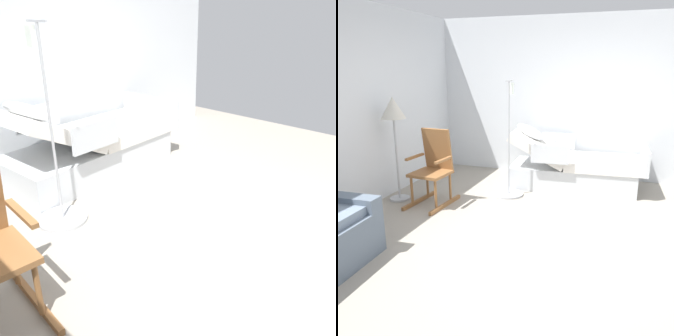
# 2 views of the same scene
# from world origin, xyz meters

# --- Properties ---
(ground_plane) EXTENTS (6.55, 6.55, 0.00)m
(ground_plane) POSITION_xyz_m (0.00, 0.00, 0.00)
(ground_plane) COLOR gray
(side_wall) EXTENTS (0.10, 5.38, 2.70)m
(side_wall) POSITION_xyz_m (2.67, 0.00, 1.35)
(side_wall) COLOR silver
(side_wall) RESTS_ON ground
(hospital_bed) EXTENTS (1.12, 2.14, 1.03)m
(hospital_bed) POSITION_xyz_m (1.97, 0.05, 0.30)
(hospital_bed) COLOR silver
(hospital_bed) RESTS_ON ground
(iv_pole) EXTENTS (0.44, 0.44, 1.69)m
(iv_pole) POSITION_xyz_m (1.26, 0.90, 0.25)
(iv_pole) COLOR #B2B5BA
(iv_pole) RESTS_ON ground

